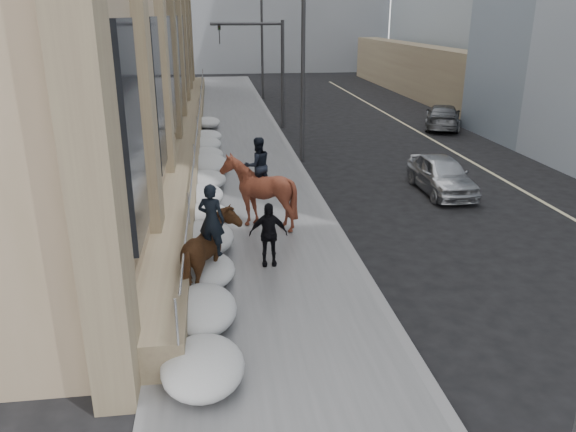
# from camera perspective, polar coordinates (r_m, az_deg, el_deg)

# --- Properties ---
(ground) EXTENTS (140.00, 140.00, 0.00)m
(ground) POSITION_cam_1_polar(r_m,az_deg,el_deg) (12.37, -1.84, -10.89)
(ground) COLOR black
(ground) RESTS_ON ground
(sidewalk) EXTENTS (5.00, 80.00, 0.12)m
(sidewalk) POSITION_cam_1_polar(r_m,az_deg,el_deg) (21.54, -4.54, 2.89)
(sidewalk) COLOR #555558
(sidewalk) RESTS_ON ground
(curb) EXTENTS (0.24, 80.00, 0.12)m
(curb) POSITION_cam_1_polar(r_m,az_deg,el_deg) (21.82, 2.35, 3.16)
(curb) COLOR slate
(curb) RESTS_ON ground
(lane_line) EXTENTS (0.15, 70.00, 0.01)m
(lane_line) POSITION_cam_1_polar(r_m,az_deg,el_deg) (24.41, 20.94, 3.53)
(lane_line) COLOR #BFB78C
(lane_line) RESTS_ON ground
(streetlight_mid) EXTENTS (1.71, 0.24, 8.00)m
(streetlight_mid) POSITION_cam_1_polar(r_m,az_deg,el_deg) (24.93, 1.17, 15.85)
(streetlight_mid) COLOR #2D2D30
(streetlight_mid) RESTS_ON ground
(streetlight_far) EXTENTS (1.71, 0.24, 8.00)m
(streetlight_far) POSITION_cam_1_polar(r_m,az_deg,el_deg) (44.77, -2.87, 17.60)
(streetlight_far) COLOR #2D2D30
(streetlight_far) RESTS_ON ground
(traffic_signal) EXTENTS (4.10, 0.22, 6.00)m
(traffic_signal) POSITION_cam_1_polar(r_m,az_deg,el_deg) (32.81, -2.22, 15.79)
(traffic_signal) COLOR #2D2D30
(traffic_signal) RESTS_ON ground
(snow_bank) EXTENTS (1.70, 18.10, 0.76)m
(snow_bank) POSITION_cam_1_polar(r_m,az_deg,el_deg) (19.59, -8.41, 2.26)
(snow_bank) COLOR silver
(snow_bank) RESTS_ON sidewalk
(mounted_horse_left) EXTENTS (1.70, 2.41, 2.60)m
(mounted_horse_left) POSITION_cam_1_polar(r_m,az_deg,el_deg) (13.17, -7.99, -3.57)
(mounted_horse_left) COLOR #442714
(mounted_horse_left) RESTS_ON sidewalk
(mounted_horse_right) EXTENTS (2.32, 2.46, 2.76)m
(mounted_horse_right) POSITION_cam_1_polar(r_m,az_deg,el_deg) (17.06, -3.06, 2.76)
(mounted_horse_right) COLOR #471F14
(mounted_horse_right) RESTS_ON sidewalk
(pedestrian) EXTENTS (1.01, 0.45, 1.69)m
(pedestrian) POSITION_cam_1_polar(r_m,az_deg,el_deg) (14.49, -2.02, -1.85)
(pedestrian) COLOR black
(pedestrian) RESTS_ON sidewalk
(car_silver) EXTENTS (1.70, 4.12, 1.39)m
(car_silver) POSITION_cam_1_polar(r_m,az_deg,el_deg) (21.68, 15.33, 4.10)
(car_silver) COLOR #AEB1B6
(car_silver) RESTS_ON ground
(car_grey) EXTENTS (3.58, 5.12, 1.38)m
(car_grey) POSITION_cam_1_polar(r_m,az_deg,el_deg) (34.39, 15.45, 9.72)
(car_grey) COLOR #4D4F53
(car_grey) RESTS_ON ground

